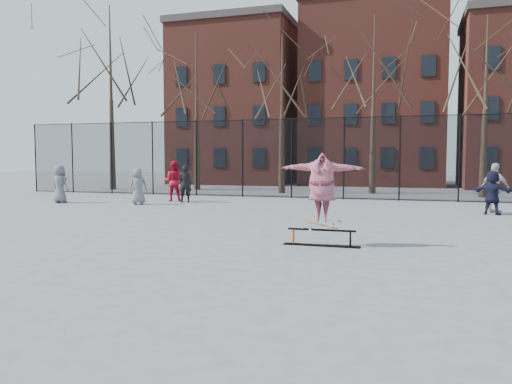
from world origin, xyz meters
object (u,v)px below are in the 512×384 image
(skateboard, at_px, (322,227))
(bystander_white, at_px, (495,188))
(skater, at_px, (322,191))
(bystander_grey, at_px, (60,184))
(bystander_red, at_px, (174,181))
(bystander_extra, at_px, (138,186))
(bystander_black, at_px, (185,184))
(skate_rail, at_px, (321,239))
(bystander_navy, at_px, (492,192))

(skateboard, bearing_deg, bystander_white, 60.55)
(skater, bearing_deg, skateboard, 0.00)
(bystander_grey, xyz_separation_m, bystander_red, (4.46, 2.36, 0.10))
(bystander_red, xyz_separation_m, bystander_white, (13.53, -1.01, -0.02))
(bystander_grey, distance_m, bystander_extra, 3.76)
(bystander_black, relative_size, bystander_red, 0.90)
(bystander_black, bearing_deg, bystander_grey, -0.02)
(bystander_grey, xyz_separation_m, bystander_black, (5.27, 1.86, -0.00))
(bystander_extra, bearing_deg, bystander_grey, -28.72)
(skater, bearing_deg, bystander_white, 54.92)
(skate_rail, xyz_separation_m, bystander_white, (4.88, 8.64, 0.77))
(skate_rail, height_order, bystander_navy, bystander_navy)
(bystander_grey, bearing_deg, skateboard, 159.50)
(bystander_grey, xyz_separation_m, bystander_navy, (17.83, 0.75, -0.05))
(skater, xyz_separation_m, bystander_black, (-7.85, 9.15, -0.44))
(skateboard, relative_size, bystander_grey, 0.48)
(skater, relative_size, bystander_red, 1.04)
(bystander_black, bearing_deg, bystander_navy, 155.57)
(bystander_black, relative_size, bystander_extra, 1.06)
(bystander_white, distance_m, bystander_extra, 14.29)
(bystander_grey, relative_size, bystander_white, 0.92)
(skateboard, xyz_separation_m, bystander_white, (4.88, 8.64, 0.48))
(bystander_grey, height_order, bystander_black, bystander_grey)
(bystander_black, xyz_separation_m, bystander_white, (12.73, -0.51, 0.08))
(skateboard, bearing_deg, skate_rail, 180.00)
(skate_rail, xyz_separation_m, bystander_extra, (-9.37, 7.69, 0.64))
(bystander_red, bearing_deg, bystander_grey, 18.15)
(bystander_black, distance_m, bystander_extra, 2.12)
(bystander_grey, bearing_deg, skater, 159.50)
(skate_rail, relative_size, bystander_extra, 1.13)
(bystander_grey, distance_m, bystander_black, 5.59)
(skater, xyz_separation_m, bystander_white, (4.88, 8.64, -0.36))
(bystander_grey, height_order, bystander_white, bystander_white)
(bystander_black, xyz_separation_m, bystander_red, (-0.81, 0.50, 0.10))
(skateboard, bearing_deg, bystander_extra, 140.64)
(bystander_grey, distance_m, bystander_red, 5.04)
(skate_rail, xyz_separation_m, bystander_navy, (4.72, 8.05, 0.64))
(bystander_white, bearing_deg, bystander_red, 34.19)
(bystander_black, relative_size, bystander_navy, 1.06)
(skate_rail, height_order, skater, skater)
(bystander_grey, relative_size, bystander_extra, 1.06)
(bystander_red, relative_size, bystander_extra, 1.18)
(skater, height_order, bystander_red, skater)
(skate_rail, bearing_deg, bystander_black, 130.59)
(bystander_red, bearing_deg, bystander_navy, 163.47)
(bystander_red, distance_m, bystander_navy, 13.47)
(bystander_white, relative_size, bystander_navy, 1.16)
(bystander_red, distance_m, bystander_extra, 2.09)
(skateboard, distance_m, bystander_navy, 9.34)
(bystander_extra, bearing_deg, bystander_black, -171.29)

